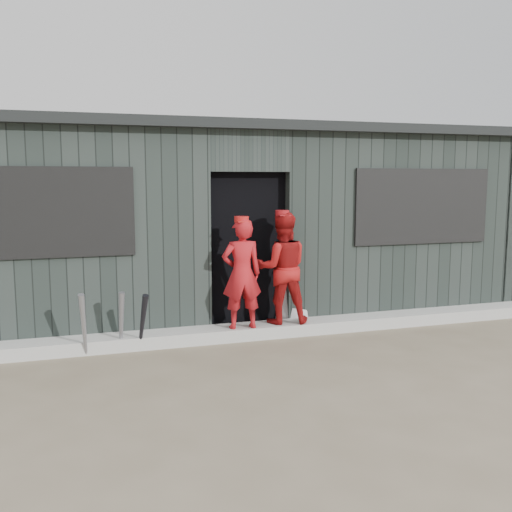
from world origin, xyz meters
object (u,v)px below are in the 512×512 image
object	(u,v)px
bat_left	(84,325)
player_grey_back	(292,277)
bat_right	(142,323)
dugout	(221,222)
player_red_right	(282,268)
player_red_left	(242,274)
bat_mid	(121,322)

from	to	relation	value
bat_left	player_grey_back	world-z (taller)	player_grey_back
bat_left	bat_right	size ratio (longest dim) A/B	1.06
player_grey_back	dugout	distance (m)	1.59
bat_left	dugout	size ratio (longest dim) A/B	0.09
player_red_right	player_grey_back	world-z (taller)	player_red_right
bat_right	player_red_left	bearing A→B (deg)	7.45
dugout	bat_left	bearing A→B (deg)	-135.71
dugout	player_grey_back	bearing A→B (deg)	-65.47
player_red_right	bat_mid	bearing A→B (deg)	15.90
bat_mid	bat_right	size ratio (longest dim) A/B	0.98
player_grey_back	dugout	xyz separation A→B (m)	(-0.61, 1.33, 0.63)
bat_left	dugout	world-z (taller)	dugout
bat_left	bat_right	world-z (taller)	bat_left
bat_left	dugout	xyz separation A→B (m)	(2.00, 1.95, 0.92)
bat_left	player_grey_back	distance (m)	2.70
player_grey_back	player_red_left	bearing A→B (deg)	46.19
bat_left	dugout	distance (m)	2.95
player_red_left	player_grey_back	bearing A→B (deg)	-149.13
bat_mid	player_grey_back	xyz separation A→B (m)	(2.21, 0.50, 0.30)
player_red_right	dugout	bearing A→B (deg)	-67.44
bat_right	player_red_right	world-z (taller)	player_red_right
bat_left	bat_right	distance (m)	0.62
bat_mid	player_grey_back	bearing A→B (deg)	12.84
player_red_left	dugout	world-z (taller)	dugout
dugout	player_red_left	bearing A→B (deg)	-96.35
player_grey_back	dugout	world-z (taller)	dugout
player_red_left	dugout	xyz separation A→B (m)	(0.20, 1.77, 0.48)
player_grey_back	dugout	size ratio (longest dim) A/B	0.16
player_red_left	player_grey_back	size ratio (longest dim) A/B	1.00
bat_mid	player_red_right	distance (m)	2.02
player_red_left	player_grey_back	xyz separation A→B (m)	(0.80, 0.44, -0.15)
bat_left	player_red_right	distance (m)	2.42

